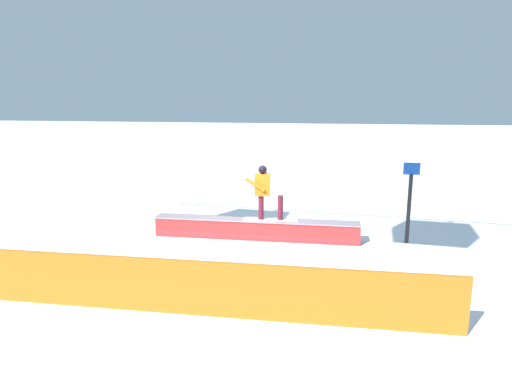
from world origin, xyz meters
name	(u,v)px	position (x,y,z in m)	size (l,w,h in m)	color
ground_plane	(256,239)	(0.00, 0.00, 0.00)	(120.00, 120.00, 0.00)	white
grind_box	(256,230)	(0.00, 0.00, 0.25)	(5.45, 0.64, 0.54)	red
snowboarder	(265,191)	(-0.25, 0.01, 1.32)	(1.46, 0.50, 1.44)	silver
safety_fence	(207,289)	(0.00, 4.37, 0.49)	(8.39, 0.06, 0.98)	orange
trail_marker	(409,201)	(-3.92, -0.41, 1.12)	(0.40, 0.10, 2.09)	#262628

